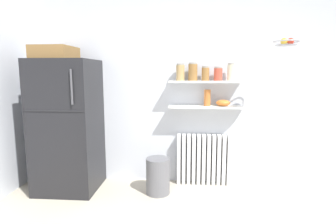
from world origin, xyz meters
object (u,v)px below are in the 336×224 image
at_px(vase, 207,98).
at_px(hanging_fruit_basket, 286,42).
at_px(storage_jar_1, 193,72).
at_px(storage_jar_4, 231,72).
at_px(storage_jar_0, 180,72).
at_px(refrigerator, 67,123).
at_px(storage_jar_3, 218,74).
at_px(shelf_bowl, 223,103).
at_px(radiator, 204,159).
at_px(trash_bin, 158,176).
at_px(storage_jar_2, 205,74).

xyz_separation_m(vase, hanging_fruit_basket, (0.84, -0.39, 0.66)).
height_order(storage_jar_1, storage_jar_4, storage_jar_1).
distance_m(storage_jar_0, hanging_fruit_basket, 1.30).
bearing_deg(refrigerator, storage_jar_3, 6.96).
bearing_deg(shelf_bowl, hanging_fruit_basket, -31.49).
height_order(refrigerator, vase, refrigerator).
xyz_separation_m(radiator, trash_bin, (-0.59, -0.35, -0.12)).
relative_size(refrigerator, storage_jar_3, 10.29).
distance_m(storage_jar_1, storage_jar_3, 0.33).
relative_size(storage_jar_4, shelf_bowl, 1.21).
distance_m(refrigerator, radiator, 1.88).
bearing_deg(storage_jar_0, trash_bin, -130.29).
height_order(storage_jar_2, storage_jar_3, storage_jar_2).
height_order(storage_jar_1, shelf_bowl, storage_jar_1).
xyz_separation_m(vase, trash_bin, (-0.62, -0.32, -0.97)).
bearing_deg(storage_jar_1, storage_jar_0, 180.00).
distance_m(storage_jar_3, trash_bin, 1.52).
height_order(vase, hanging_fruit_basket, hanging_fruit_basket).
distance_m(storage_jar_2, trash_bin, 1.45).
relative_size(refrigerator, storage_jar_4, 8.21).
height_order(refrigerator, trash_bin, refrigerator).
bearing_deg(shelf_bowl, storage_jar_2, 180.00).
distance_m(storage_jar_2, storage_jar_3, 0.16).
distance_m(storage_jar_1, storage_jar_4, 0.49).
bearing_deg(storage_jar_3, radiator, 169.61).
distance_m(radiator, storage_jar_4, 1.24).
xyz_separation_m(radiator, storage_jar_4, (0.33, -0.03, 1.19)).
height_order(storage_jar_1, trash_bin, storage_jar_1).
distance_m(storage_jar_3, storage_jar_4, 0.17).
distance_m(radiator, vase, 0.86).
height_order(storage_jar_0, vase, storage_jar_0).
xyz_separation_m(radiator, shelf_bowl, (0.24, -0.03, 0.79)).
xyz_separation_m(shelf_bowl, hanging_fruit_basket, (0.63, -0.39, 0.73)).
relative_size(radiator, hanging_fruit_basket, 2.59).
distance_m(trash_bin, hanging_fruit_basket, 2.20).
distance_m(storage_jar_1, storage_jar_2, 0.17).
bearing_deg(storage_jar_4, vase, -180.00).
distance_m(refrigerator, vase, 1.86).
height_order(storage_jar_2, shelf_bowl, storage_jar_2).
relative_size(storage_jar_1, storage_jar_4, 1.03).
height_order(storage_jar_0, shelf_bowl, storage_jar_0).
bearing_deg(hanging_fruit_basket, trash_bin, 177.27).
distance_m(refrigerator, storage_jar_4, 2.22).
bearing_deg(vase, shelf_bowl, 0.00).
relative_size(storage_jar_1, vase, 1.08).
bearing_deg(storage_jar_0, shelf_bowl, 0.00).
distance_m(storage_jar_1, hanging_fruit_basket, 1.15).
bearing_deg(refrigerator, hanging_fruit_basket, -3.18).
distance_m(refrigerator, shelf_bowl, 2.05).
bearing_deg(storage_jar_3, storage_jar_0, 180.00).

